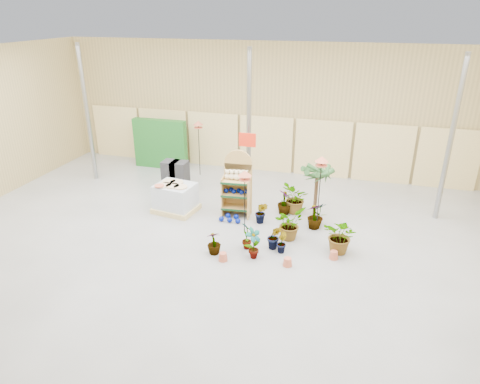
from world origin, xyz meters
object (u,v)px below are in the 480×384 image
object	(u,v)px
pallet_stack	(175,198)
bird_table_front	(245,175)
display_shelf	(237,186)
potted_plant_2	(289,223)

from	to	relation	value
pallet_stack	bird_table_front	bearing A→B (deg)	-9.11
bird_table_front	pallet_stack	bearing A→B (deg)	162.59
display_shelf	potted_plant_2	xyz separation A→B (m)	(1.68, -1.03, -0.44)
display_shelf	potted_plant_2	bearing A→B (deg)	-36.82
display_shelf	bird_table_front	size ratio (longest dim) A/B	1.08
bird_table_front	display_shelf	bearing A→B (deg)	115.59
pallet_stack	display_shelf	bearing A→B (deg)	19.13
pallet_stack	bird_table_front	size ratio (longest dim) A/B	0.74
pallet_stack	potted_plant_2	distance (m)	3.52
bird_table_front	potted_plant_2	distance (m)	1.68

